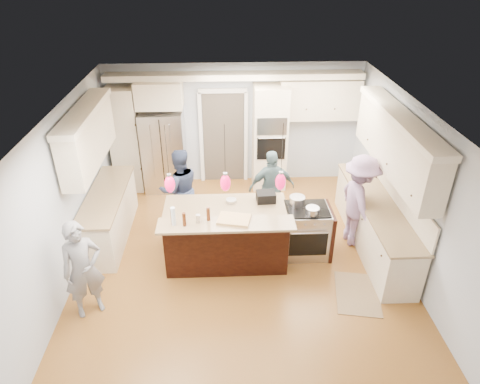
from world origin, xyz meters
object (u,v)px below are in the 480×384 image
object	(u,v)px
refrigerator	(164,151)
person_far_left	(180,189)
island_range	(307,231)
person_bar_end	(83,270)
kitchen_island	(226,234)

from	to	relation	value
refrigerator	person_far_left	bearing A→B (deg)	-73.57
island_range	person_bar_end	bearing A→B (deg)	-159.82
kitchen_island	island_range	distance (m)	1.41
refrigerator	person_far_left	distance (m)	1.59
refrigerator	person_far_left	size ratio (longest dim) A/B	1.12
refrigerator	person_bar_end	distance (m)	3.84
person_far_left	kitchen_island	bearing A→B (deg)	110.09
refrigerator	island_range	world-z (taller)	refrigerator
island_range	person_far_left	distance (m)	2.48
kitchen_island	refrigerator	bearing A→B (deg)	116.94
person_far_left	island_range	bearing A→B (deg)	137.57
person_bar_end	island_range	bearing A→B (deg)	-9.74
kitchen_island	person_far_left	size ratio (longest dim) A/B	1.31
refrigerator	island_range	bearing A→B (deg)	-42.59
kitchen_island	person_bar_end	distance (m)	2.40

